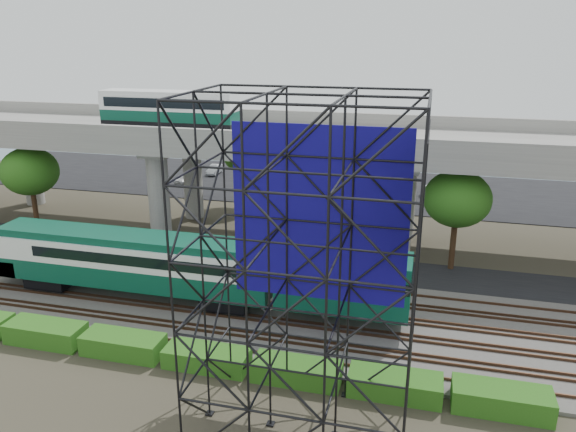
# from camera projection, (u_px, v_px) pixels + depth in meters

# --- Properties ---
(ground) EXTENTS (140.00, 140.00, 0.00)m
(ground) POSITION_uv_depth(u_px,v_px,m) (219.00, 326.00, 34.54)
(ground) COLOR #474233
(ground) RESTS_ON ground
(ballast_bed) EXTENTS (90.00, 12.00, 0.20)m
(ballast_bed) POSITION_uv_depth(u_px,v_px,m) (230.00, 309.00, 36.35)
(ballast_bed) COLOR slate
(ballast_bed) RESTS_ON ground
(service_road) EXTENTS (90.00, 5.00, 0.08)m
(service_road) POSITION_uv_depth(u_px,v_px,m) (267.00, 261.00, 44.19)
(service_road) COLOR black
(service_road) RESTS_ON ground
(parking_lot) EXTENTS (90.00, 18.00, 0.08)m
(parking_lot) POSITION_uv_depth(u_px,v_px,m) (324.00, 185.00, 65.80)
(parking_lot) COLOR black
(parking_lot) RESTS_ON ground
(harbor_water) EXTENTS (140.00, 40.00, 0.03)m
(harbor_water) POSITION_uv_depth(u_px,v_px,m) (351.00, 149.00, 86.05)
(harbor_water) COLOR #456072
(harbor_water) RESTS_ON ground
(rail_tracks) EXTENTS (90.00, 9.52, 0.16)m
(rail_tracks) POSITION_uv_depth(u_px,v_px,m) (230.00, 307.00, 36.29)
(rail_tracks) COLOR #472D1E
(rail_tracks) RESTS_ON ballast_bed
(commuter_train) EXTENTS (29.30, 3.06, 4.30)m
(commuter_train) POSITION_uv_depth(u_px,v_px,m) (163.00, 263.00, 36.55)
(commuter_train) COLOR black
(commuter_train) RESTS_ON rail_tracks
(overpass) EXTENTS (80.00, 12.00, 12.40)m
(overpass) POSITION_uv_depth(u_px,v_px,m) (276.00, 145.00, 46.86)
(overpass) COLOR #9E9B93
(overpass) RESTS_ON ground
(scaffold_tower) EXTENTS (9.36, 6.36, 15.00)m
(scaffold_tower) POSITION_uv_depth(u_px,v_px,m) (304.00, 280.00, 23.17)
(scaffold_tower) COLOR black
(scaffold_tower) RESTS_ON ground
(hedge_strip) EXTENTS (34.60, 1.80, 1.20)m
(hedge_strip) POSITION_uv_depth(u_px,v_px,m) (207.00, 357.00, 30.17)
(hedge_strip) COLOR #245613
(hedge_strip) RESTS_ON ground
(trees) EXTENTS (40.94, 16.94, 7.69)m
(trees) POSITION_uv_depth(u_px,v_px,m) (233.00, 172.00, 48.77)
(trees) COLOR #382314
(trees) RESTS_ON ground
(suv) EXTENTS (5.96, 3.87, 1.53)m
(suv) POSITION_uv_depth(u_px,v_px,m) (94.00, 234.00, 47.62)
(suv) COLOR black
(suv) RESTS_ON service_road
(parked_cars) EXTENTS (34.75, 9.28, 1.28)m
(parked_cars) POSITION_uv_depth(u_px,v_px,m) (329.00, 182.00, 64.97)
(parked_cars) COLOR silver
(parked_cars) RESTS_ON parking_lot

